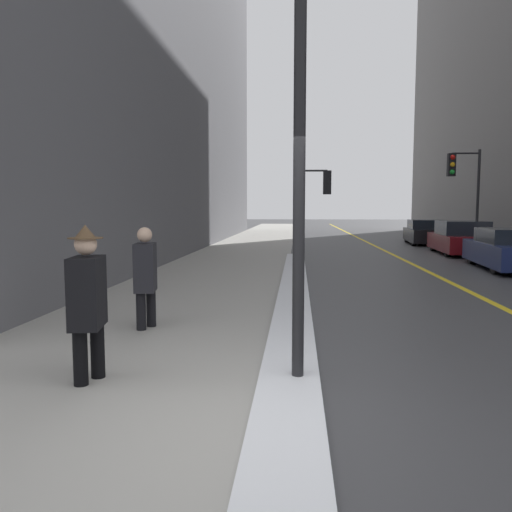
% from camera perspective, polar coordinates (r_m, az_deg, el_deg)
% --- Properties ---
extents(ground_plane, '(160.00, 160.00, 0.00)m').
position_cam_1_polar(ground_plane, '(4.30, 0.93, -19.40)').
color(ground_plane, '#38383A').
extents(sidewalk_slab, '(4.00, 80.00, 0.01)m').
position_cam_1_polar(sidewalk_slab, '(19.11, -2.04, 0.04)').
color(sidewalk_slab, '#9E9B93').
rests_on(sidewalk_slab, ground).
extents(road_centre_stripe, '(0.16, 80.00, 0.00)m').
position_cam_1_polar(road_centre_stripe, '(19.34, 15.91, -0.11)').
color(road_centre_stripe, gold).
rests_on(road_centre_stripe, ground).
extents(snow_bank_curb, '(0.62, 16.24, 0.11)m').
position_cam_1_polar(snow_bank_curb, '(10.72, 4.33, -3.96)').
color(snow_bank_curb, white).
rests_on(snow_bank_curb, ground).
extents(building_facade_left, '(6.00, 36.00, 23.07)m').
position_cam_1_polar(building_facade_left, '(26.80, -12.65, 26.61)').
color(building_facade_left, slate).
rests_on(building_facade_left, ground).
extents(lamp_post, '(0.28, 0.28, 5.58)m').
position_cam_1_polar(lamp_post, '(5.17, 5.07, 22.11)').
color(lamp_post, black).
rests_on(lamp_post, ground).
extents(traffic_light_near, '(1.31, 0.32, 3.40)m').
position_cam_1_polar(traffic_light_near, '(19.44, 6.95, 7.30)').
color(traffic_light_near, black).
rests_on(traffic_light_near, ground).
extents(traffic_light_far, '(1.31, 0.35, 4.13)m').
position_cam_1_polar(traffic_light_far, '(21.65, 22.51, 8.18)').
color(traffic_light_far, black).
rests_on(traffic_light_far, ground).
extents(pedestrian_in_fedora, '(0.38, 0.55, 1.64)m').
position_cam_1_polar(pedestrian_in_fedora, '(5.42, -18.72, -4.49)').
color(pedestrian_in_fedora, black).
rests_on(pedestrian_in_fedora, ground).
extents(pedestrian_with_shoulder_bag, '(0.37, 0.73, 1.53)m').
position_cam_1_polar(pedestrian_with_shoulder_bag, '(7.63, -12.51, -1.91)').
color(pedestrian_with_shoulder_bag, black).
rests_on(pedestrian_with_shoulder_bag, ground).
extents(parked_car_maroon, '(2.06, 4.36, 1.32)m').
position_cam_1_polar(parked_car_maroon, '(21.44, 22.37, 1.85)').
color(parked_car_maroon, '#600F14').
rests_on(parked_car_maroon, ground).
extents(parked_car_black, '(2.13, 4.25, 1.24)m').
position_cam_1_polar(parked_car_black, '(26.78, 18.87, 2.55)').
color(parked_car_black, black).
rests_on(parked_car_black, ground).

